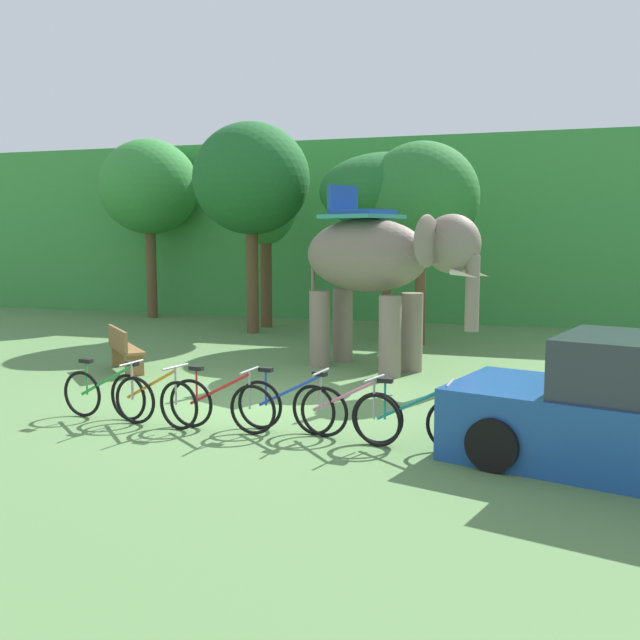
# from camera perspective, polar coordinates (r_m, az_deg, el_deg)

# --- Properties ---
(ground_plane) EXTENTS (80.00, 80.00, 0.00)m
(ground_plane) POSITION_cam_1_polar(r_m,az_deg,el_deg) (11.95, -5.54, -6.60)
(ground_plane) COLOR #567F47
(foliage_hedge) EXTENTS (36.00, 6.00, 5.78)m
(foliage_hedge) POSITION_cam_1_polar(r_m,az_deg,el_deg) (25.66, 7.29, 7.06)
(foliage_hedge) COLOR #3D8E42
(foliage_hedge) RESTS_ON ground
(tree_center) EXTENTS (3.24, 3.24, 5.87)m
(tree_center) POSITION_cam_1_polar(r_m,az_deg,el_deg) (24.53, -13.48, 10.23)
(tree_center) COLOR brown
(tree_center) RESTS_ON ground
(tree_left) EXTENTS (2.01, 2.01, 5.46)m
(tree_left) POSITION_cam_1_polar(r_m,az_deg,el_deg) (21.40, -4.38, 9.85)
(tree_left) COLOR brown
(tree_left) RESTS_ON ground
(tree_center_left) EXTENTS (3.23, 3.23, 5.84)m
(tree_center_left) POSITION_cam_1_polar(r_m,az_deg,el_deg) (20.17, -5.50, 11.09)
(tree_center_left) COLOR brown
(tree_center_left) RESTS_ON ground
(tree_far_right) EXTENTS (3.53, 3.53, 4.86)m
(tree_far_right) POSITION_cam_1_polar(r_m,az_deg,el_deg) (18.79, 5.41, 10.10)
(tree_far_right) COLOR brown
(tree_far_right) RESTS_ON ground
(tree_right) EXTENTS (2.83, 2.83, 5.04)m
(tree_right) POSITION_cam_1_polar(r_m,az_deg,el_deg) (18.03, 8.13, 9.63)
(tree_right) COLOR brown
(tree_right) RESTS_ON ground
(elephant) EXTENTS (4.18, 2.93, 3.78)m
(elephant) POSITION_cam_1_polar(r_m,az_deg,el_deg) (14.46, 4.71, 4.57)
(elephant) COLOR gray
(elephant) RESTS_ON ground
(bike_green) EXTENTS (1.70, 0.52, 0.92)m
(bike_green) POSITION_cam_1_polar(r_m,az_deg,el_deg) (11.19, -16.57, -5.76)
(bike_green) COLOR black
(bike_green) RESTS_ON ground
(bike_orange) EXTENTS (1.67, 0.58, 0.92)m
(bike_orange) POSITION_cam_1_polar(r_m,az_deg,el_deg) (10.74, -13.22, -6.17)
(bike_orange) COLOR black
(bike_orange) RESTS_ON ground
(bike_red) EXTENTS (1.71, 0.52, 0.92)m
(bike_red) POSITION_cam_1_polar(r_m,az_deg,el_deg) (10.25, -7.90, -6.67)
(bike_red) COLOR black
(bike_red) RESTS_ON ground
(bike_blue) EXTENTS (1.71, 0.52, 0.92)m
(bike_blue) POSITION_cam_1_polar(r_m,az_deg,el_deg) (10.06, -2.32, -6.87)
(bike_blue) COLOR black
(bike_blue) RESTS_ON ground
(bike_pink) EXTENTS (1.66, 0.63, 0.92)m
(bike_pink) POSITION_cam_1_polar(r_m,az_deg,el_deg) (9.70, 1.95, -7.39)
(bike_pink) COLOR black
(bike_pink) RESTS_ON ground
(bike_teal) EXTENTS (1.71, 0.52, 0.92)m
(bike_teal) POSITION_cam_1_polar(r_m,az_deg,el_deg) (9.42, 7.54, -7.88)
(bike_teal) COLOR black
(bike_teal) RESTS_ON ground
(parked_car) EXTENTS (4.53, 2.87, 1.60)m
(parked_car) POSITION_cam_1_polar(r_m,az_deg,el_deg) (9.17, 24.03, -7.14)
(parked_car) COLOR #1E4C99
(parked_car) RESTS_ON ground
(wooden_bench) EXTENTS (1.36, 1.34, 0.89)m
(wooden_bench) POSITION_cam_1_polar(r_m,az_deg,el_deg) (15.05, -15.40, -2.16)
(wooden_bench) COLOR brown
(wooden_bench) RESTS_ON ground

